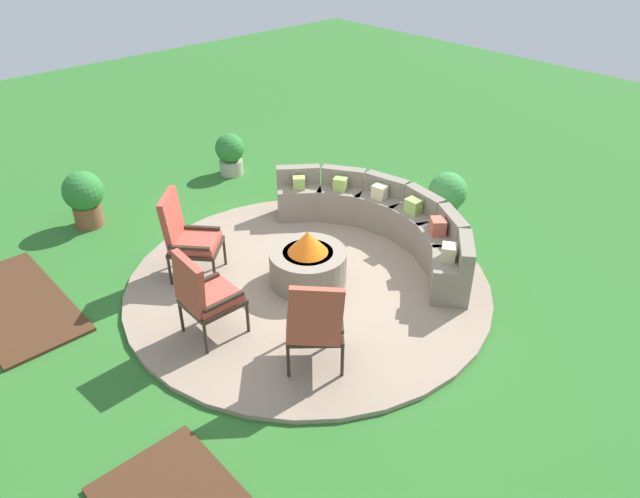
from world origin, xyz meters
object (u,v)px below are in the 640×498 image
lounge_chair_front_right (204,294)px  lounge_chair_back_left (315,322)px  lounge_chair_front_left (187,235)px  potted_plant_0 (447,194)px  potted_plant_1 (230,152)px  potted_plant_2 (84,196)px  fire_pit (308,263)px  curved_stone_bench (385,221)px

lounge_chair_front_right → lounge_chair_back_left: size_ratio=1.01×
lounge_chair_front_left → potted_plant_0: size_ratio=1.58×
potted_plant_1 → potted_plant_2: bearing=-88.3°
lounge_chair_front_right → potted_plant_2: (-3.36, 0.13, -0.14)m
potted_plant_0 → potted_plant_1: 3.77m
fire_pit → potted_plant_2: 3.60m
potted_plant_1 → lounge_chair_back_left: bearing=-25.4°
potted_plant_1 → curved_stone_bench: bearing=3.3°
fire_pit → lounge_chair_front_right: (0.03, -1.49, 0.28)m
fire_pit → curved_stone_bench: bearing=91.1°
lounge_chair_front_left → lounge_chair_front_right: size_ratio=1.05×
fire_pit → potted_plant_2: bearing=-157.7°
curved_stone_bench → lounge_chair_front_left: size_ratio=3.04×
potted_plant_2 → fire_pit: bearing=22.3°
potted_plant_0 → potted_plant_2: (-3.40, -4.06, 0.09)m
lounge_chair_front_right → curved_stone_bench: bearing=91.7°
lounge_chair_back_left → potted_plant_0: bearing=58.1°
potted_plant_0 → lounge_chair_front_left: bearing=-108.1°
potted_plant_0 → potted_plant_2: bearing=-129.9°
lounge_chair_front_left → fire_pit: bearing=89.5°
curved_stone_bench → potted_plant_0: bearing=85.6°
lounge_chair_back_left → potted_plant_1: size_ratio=1.50×
fire_pit → lounge_chair_front_left: (-1.13, -0.99, 0.29)m
lounge_chair_front_left → potted_plant_0: 3.88m
lounge_chair_back_left → potted_plant_2: size_ratio=1.27×
fire_pit → potted_plant_0: fire_pit is taller
fire_pit → potted_plant_1: (-3.41, 1.23, 0.05)m
curved_stone_bench → potted_plant_1: 3.38m
potted_plant_0 → potted_plant_1: potted_plant_0 is taller
potted_plant_2 → lounge_chair_front_right: bearing=-2.2°
curved_stone_bench → potted_plant_1: bearing=-176.7°
potted_plant_0 → lounge_chair_back_left: bearing=-73.2°
lounge_chair_back_left → potted_plant_1: 5.06m
lounge_chair_back_left → potted_plant_2: 4.52m
lounge_chair_front_right → potted_plant_2: lounge_chair_front_right is taller
potted_plant_0 → potted_plant_1: size_ratio=1.01×
potted_plant_2 → potted_plant_1: bearing=91.7°
lounge_chair_front_left → lounge_chair_front_right: lounge_chair_front_left is taller
lounge_chair_back_left → potted_plant_0: (-1.10, 3.63, -0.23)m
potted_plant_2 → curved_stone_bench: bearing=40.3°
lounge_chair_back_left → potted_plant_1: (-4.57, 2.17, -0.22)m
curved_stone_bench → potted_plant_0: curved_stone_bench is taller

